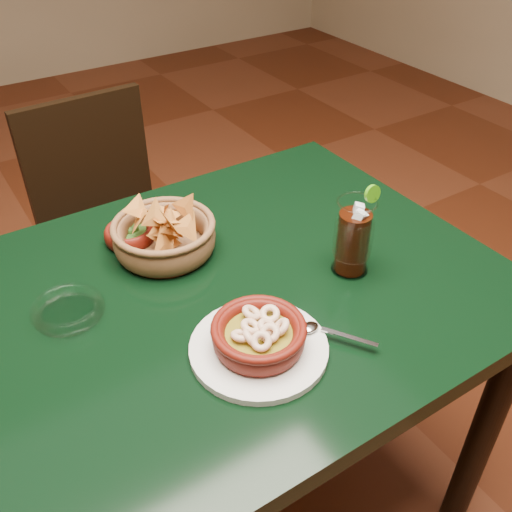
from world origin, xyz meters
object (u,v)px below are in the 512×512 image
dining_chair (113,231)px  cola_drink (353,237)px  shrimp_plate (259,338)px  chip_basket (164,236)px  dining_table (189,341)px

dining_chair → cola_drink: 0.90m
dining_chair → cola_drink: (0.22, -0.79, 0.36)m
shrimp_plate → chip_basket: chip_basket is taller
cola_drink → dining_chair: bearing=105.5°
shrimp_plate → cola_drink: bearing=17.8°
dining_table → dining_chair: bearing=82.5°
chip_basket → dining_chair: bearing=84.3°
shrimp_plate → chip_basket: (-0.01, 0.33, 0.01)m
dining_chair → chip_basket: bearing=-95.7°
chip_basket → cola_drink: bearing=-42.1°
dining_chair → shrimp_plate: 0.93m
dining_chair → cola_drink: cola_drink is taller
dining_table → dining_chair: dining_chair is taller
dining_table → dining_chair: (0.09, 0.70, -0.19)m
shrimp_plate → cola_drink: size_ratio=1.58×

